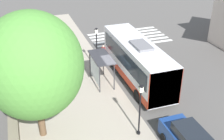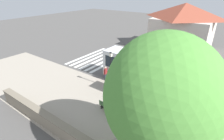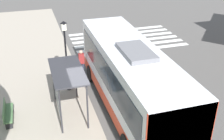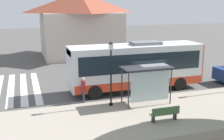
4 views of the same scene
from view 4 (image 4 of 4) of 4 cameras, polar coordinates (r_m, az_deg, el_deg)
ground_plane at (r=20.39m, az=8.10°, el=-5.21°), size 120.00×120.00×0.00m
sidewalk_plaza at (r=16.74m, az=14.92°, el=-9.78°), size 9.00×44.00×0.02m
crosswalk_stripes at (r=23.28m, az=-21.01°, el=-3.62°), size 9.00×5.25×0.01m
background_building at (r=35.26m, az=-6.49°, el=9.35°), size 8.52×9.75×7.75m
bus at (r=21.20m, az=4.92°, el=0.93°), size 2.66×10.09×3.68m
bus_shelter at (r=18.19m, az=7.23°, el=-0.82°), size 1.52×3.25×2.47m
pedestrian at (r=18.67m, az=-5.88°, el=-3.63°), size 0.34×0.23×1.73m
bench at (r=16.13m, az=10.68°, el=-8.65°), size 0.40×1.70×0.88m
street_lamp_near at (r=17.64m, az=-0.22°, el=0.32°), size 0.28×0.28×4.16m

